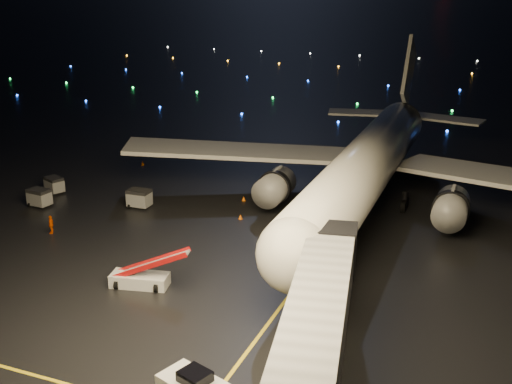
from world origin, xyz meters
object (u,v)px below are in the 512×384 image
Objects in this scene: baggage_cart_0 at (139,199)px; baggage_cart_2 at (39,198)px; belt_loader at (139,267)px; airliner at (374,130)px; crew_c at (51,224)px; baggage_cart_1 at (54,185)px.

baggage_cart_0 reaches higher than baggage_cart_2.
belt_loader is 21.79m from baggage_cart_2.
baggage_cart_0 is at bearing 109.29° from belt_loader.
baggage_cart_2 is (-30.46, -13.90, -6.60)m from airliner.
crew_c is (-12.89, 5.94, -0.68)m from belt_loader.
belt_loader is 25.24m from baggage_cart_1.
baggage_cart_2 is at bearing -156.17° from airliner.
baggage_cart_0 is 10.09m from baggage_cart_2.
baggage_cart_2 is (-9.47, -3.48, -0.03)m from baggage_cart_0.
belt_loader is at bearing -24.64° from baggage_cart_2.
belt_loader is 3.71× the size of crew_c.
crew_c is 11.80m from baggage_cart_1.
belt_loader is at bearing -115.86° from airliner.
airliner is at bearing 104.97° from crew_c.
baggage_cart_2 is at bearing -155.97° from crew_c.
airliner reaches higher than baggage_cart_1.
baggage_cart_2 reaches higher than crew_c.
crew_c is at bearing 142.76° from belt_loader.
airliner reaches higher than baggage_cart_0.
crew_c is 0.80× the size of baggage_cart_2.
baggage_cart_0 is 1.03× the size of baggage_cart_2.
airliner is 34.02m from baggage_cart_1.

